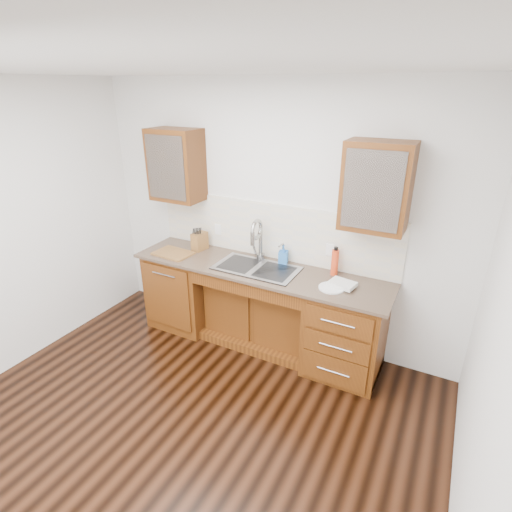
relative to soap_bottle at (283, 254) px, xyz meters
The scene contains 26 objects.
ground 1.97m from the soap_bottle, 96.49° to the right, with size 4.00×3.50×0.10m, color black.
ceiling 2.40m from the soap_bottle, 96.49° to the right, with size 4.00×3.50×0.10m, color white.
wall_back 0.42m from the soap_bottle, 140.78° to the left, with size 4.00×0.10×2.70m, color white.
wall_right 2.51m from the soap_bottle, 41.49° to the right, with size 0.10×3.50×2.70m, color white.
base_cabinet_left 1.29m from the soap_bottle, 169.68° to the right, with size 0.70×0.62×0.88m, color #593014.
base_cabinet_center 0.70m from the soap_bottle, 147.98° to the right, with size 1.20×0.44×0.70m, color #593014.
base_cabinet_right 0.97m from the soap_bottle, 15.19° to the right, with size 0.70×0.62×0.88m, color #593014.
countertop 0.31m from the soap_bottle, 130.14° to the right, with size 2.70×0.65×0.03m, color #84705B.
backsplash 0.29m from the soap_bottle, 153.87° to the left, with size 2.70×0.02×0.59m, color beige.
sink 0.35m from the soap_bottle, 128.31° to the right, with size 0.84×0.46×0.19m, color #9E9EA5.
faucet 0.28m from the soap_bottle, behind, with size 0.04×0.04×0.40m, color #999993.
filter_tap 0.02m from the soap_bottle, 158.47° to the left, with size 0.02×0.02×0.24m, color #999993.
upper_cabinet_left 1.48m from the soap_bottle, behind, with size 0.55×0.34×0.75m, color #593014.
upper_cabinet_right 1.19m from the soap_bottle, ahead, with size 0.55×0.34×0.75m, color #593014.
outlet_left 0.85m from the soap_bottle, behind, with size 0.08×0.01×0.12m, color white.
outlet_right 0.48m from the soap_bottle, ahead, with size 0.08×0.01×0.12m, color white.
soap_bottle is the anchor object (origin of this frame).
water_bottle 0.55m from the soap_bottle, ahead, with size 0.07×0.07×0.26m, color #E7421A.
plate 0.69m from the soap_bottle, 26.17° to the right, with size 0.24×0.24×0.01m, color white.
dish_towel 0.73m from the soap_bottle, 18.59° to the right, with size 0.23×0.17×0.04m, color white.
knife_block 0.98m from the soap_bottle, behind, with size 0.11×0.18×0.20m, color olive.
cutting_board 1.21m from the soap_bottle, 164.21° to the right, with size 0.41×0.29×0.02m, color olive.
cup_left_a 1.57m from the soap_bottle, behind, with size 0.12×0.12×0.10m, color white.
cup_left_b 1.40m from the soap_bottle, behind, with size 0.10×0.10×0.09m, color white.
cup_right_a 1.09m from the soap_bottle, ahead, with size 0.12×0.12×0.10m, color silver.
cup_right_b 1.19m from the soap_bottle, ahead, with size 0.11×0.11×0.10m, color white.
Camera 1 is at (1.68, -1.82, 2.61)m, focal length 28.00 mm.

